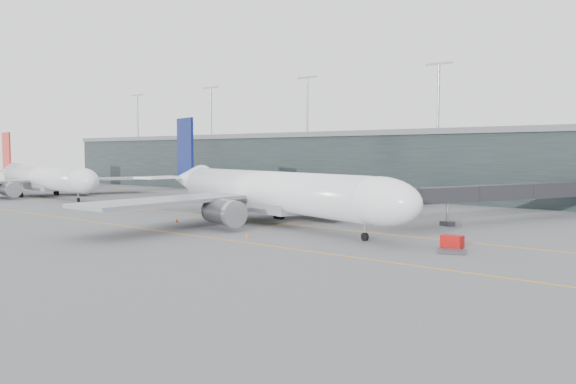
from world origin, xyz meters
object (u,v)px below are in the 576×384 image
Objects in this scene: main_aircraft at (267,191)px; jet_bridge at (497,192)px; second_aircraft at (43,178)px; gse_cart at (452,242)px.

main_aircraft reaches higher than jet_bridge.
main_aircraft is 35.72m from jet_bridge.
jet_bridge is at bearing 20.13° from second_aircraft.
jet_bridge is (24.23, 26.24, -0.39)m from main_aircraft.
jet_bridge is 31.28m from gse_cart.
main_aircraft is at bearing 171.27° from gse_cart.
jet_bridge is 19.57× the size of gse_cart.
main_aircraft is at bearing 3.93° from second_aircraft.
second_aircraft is at bearing -168.47° from main_aircraft.
main_aircraft reaches higher than second_aircraft.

